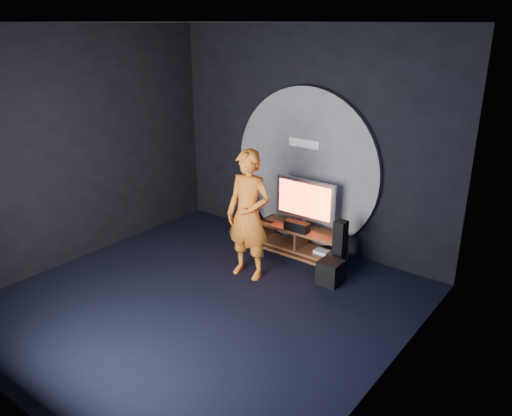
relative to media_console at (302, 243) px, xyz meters
The scene contains 14 objects.
floor 2.07m from the media_console, 96.30° to the right, with size 5.00×5.00×0.00m, color black.
back_wall 1.63m from the media_console, 116.72° to the left, with size 5.00×0.04×3.50m, color black.
left_wall 3.75m from the media_console, 143.06° to the right, with size 0.04×5.00×3.50m, color black.
right_wall 3.43m from the media_console, 42.04° to the right, with size 0.04×5.00×3.50m, color black.
ceiling 3.90m from the media_console, 96.30° to the right, with size 5.00×5.00×0.01m, color black.
wall_disc_panel 1.20m from the media_console, 119.91° to the left, with size 2.60×0.11×2.60m.
media_console is the anchor object (origin of this frame).
tv 0.69m from the media_console, 95.82° to the left, with size 1.04×0.22×0.78m.
center_speaker 0.36m from the media_console, 92.70° to the right, with size 0.40×0.15×0.15m, color black.
remote 0.66m from the media_console, 168.44° to the right, with size 0.18×0.05×0.02m, color black.
tower_speaker_left 1.09m from the media_console, behind, with size 0.16×0.18×0.81m, color black.
tower_speaker_right 0.82m from the media_console, 13.40° to the right, with size 0.16×0.18×0.81m, color black.
subwoofer 1.01m from the media_console, 33.53° to the right, with size 0.32×0.32×0.35m, color black.
player 1.32m from the media_console, 102.46° to the right, with size 0.69×0.45×1.89m, color #CA631B.
Camera 1 is at (4.09, -4.15, 3.49)m, focal length 35.00 mm.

